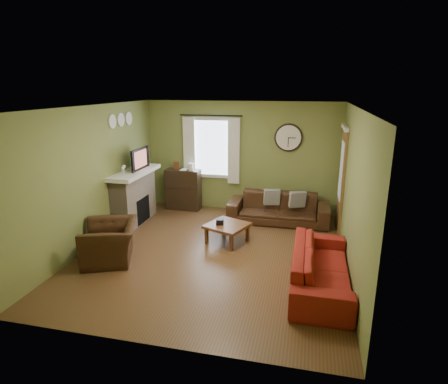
% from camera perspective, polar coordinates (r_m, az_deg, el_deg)
% --- Properties ---
extents(floor, '(4.60, 5.20, 0.00)m').
position_cam_1_polar(floor, '(6.90, -1.58, -9.26)').
color(floor, brown).
rests_on(floor, ground).
extents(ceiling, '(4.60, 5.20, 0.00)m').
position_cam_1_polar(ceiling, '(6.26, -1.77, 12.84)').
color(ceiling, white).
rests_on(ceiling, ground).
extents(wall_left, '(0.00, 5.20, 2.60)m').
position_cam_1_polar(wall_left, '(7.37, -19.24, 2.20)').
color(wall_left, olive).
rests_on(wall_left, ground).
extents(wall_right, '(0.00, 5.20, 2.60)m').
position_cam_1_polar(wall_right, '(6.30, 19.02, -0.03)').
color(wall_right, olive).
rests_on(wall_right, ground).
extents(wall_back, '(4.60, 0.00, 2.60)m').
position_cam_1_polar(wall_back, '(8.94, 2.59, 5.35)').
color(wall_back, olive).
rests_on(wall_back, ground).
extents(wall_front, '(4.60, 0.00, 2.60)m').
position_cam_1_polar(wall_front, '(4.13, -10.96, -7.70)').
color(wall_front, olive).
rests_on(wall_front, ground).
extents(fireplace, '(0.40, 1.40, 1.10)m').
position_cam_1_polar(fireplace, '(8.43, -13.53, -0.98)').
color(fireplace, tan).
rests_on(fireplace, floor).
extents(firebox, '(0.04, 0.60, 0.55)m').
position_cam_1_polar(firebox, '(8.42, -12.26, -2.70)').
color(firebox, black).
rests_on(firebox, fireplace).
extents(mantel, '(0.58, 1.60, 0.08)m').
position_cam_1_polar(mantel, '(8.27, -13.61, 2.92)').
color(mantel, white).
rests_on(mantel, fireplace).
extents(tv, '(0.08, 0.60, 0.35)m').
position_cam_1_polar(tv, '(8.35, -13.12, 4.58)').
color(tv, black).
rests_on(tv, mantel).
extents(tv_screen, '(0.02, 0.62, 0.36)m').
position_cam_1_polar(tv_screen, '(8.30, -12.65, 4.94)').
color(tv_screen, '#994C3F').
rests_on(tv_screen, mantel).
extents(medallion_left, '(0.28, 0.28, 0.03)m').
position_cam_1_polar(medallion_left, '(7.89, -16.66, 10.28)').
color(medallion_left, white).
rests_on(medallion_left, wall_left).
extents(medallion_mid, '(0.28, 0.28, 0.03)m').
position_cam_1_polar(medallion_mid, '(8.20, -15.45, 10.56)').
color(medallion_mid, white).
rests_on(medallion_mid, wall_left).
extents(medallion_right, '(0.28, 0.28, 0.03)m').
position_cam_1_polar(medallion_right, '(8.51, -14.33, 10.81)').
color(medallion_right, white).
rests_on(medallion_right, wall_left).
extents(window_pane, '(1.00, 0.02, 1.30)m').
position_cam_1_polar(window_pane, '(9.04, -1.81, 6.76)').
color(window_pane, silver).
rests_on(window_pane, wall_back).
extents(curtain_rod, '(0.03, 0.03, 1.50)m').
position_cam_1_polar(curtain_rod, '(8.85, -2.03, 11.59)').
color(curtain_rod, black).
rests_on(curtain_rod, wall_back).
extents(curtain_left, '(0.28, 0.04, 1.55)m').
position_cam_1_polar(curtain_left, '(9.11, -5.34, 6.45)').
color(curtain_left, white).
rests_on(curtain_left, wall_back).
extents(curtain_right, '(0.28, 0.04, 1.55)m').
position_cam_1_polar(curtain_right, '(8.82, 1.49, 6.21)').
color(curtain_right, white).
rests_on(curtain_right, wall_back).
extents(wall_clock, '(0.64, 0.06, 0.64)m').
position_cam_1_polar(wall_clock, '(8.68, 9.80, 8.16)').
color(wall_clock, white).
rests_on(wall_clock, wall_back).
extents(door, '(0.05, 0.90, 2.10)m').
position_cam_1_polar(door, '(8.14, 17.47, 1.77)').
color(door, brown).
rests_on(door, floor).
extents(bookshelf, '(0.83, 0.35, 0.99)m').
position_cam_1_polar(bookshelf, '(9.18, -6.22, 0.40)').
color(bookshelf, black).
rests_on(bookshelf, floor).
extents(book, '(0.19, 0.24, 0.02)m').
position_cam_1_polar(book, '(9.04, -6.56, 3.19)').
color(book, brown).
rests_on(book, bookshelf).
extents(sofa_brown, '(2.20, 0.86, 0.64)m').
position_cam_1_polar(sofa_brown, '(8.39, 8.28, -2.43)').
color(sofa_brown, '#351F11').
rests_on(sofa_brown, floor).
extents(pillow_left, '(0.37, 0.23, 0.35)m').
position_cam_1_polar(pillow_left, '(8.29, 11.13, -1.12)').
color(pillow_left, gray).
rests_on(pillow_left, sofa_brown).
extents(pillow_right, '(0.37, 0.18, 0.35)m').
position_cam_1_polar(pillow_right, '(8.37, 7.31, -0.78)').
color(pillow_right, gray).
rests_on(pillow_right, sofa_brown).
extents(sofa_red, '(0.83, 2.13, 0.62)m').
position_cam_1_polar(sofa_red, '(5.90, 14.54, -11.03)').
color(sofa_red, maroon).
rests_on(sofa_red, floor).
extents(armchair, '(1.20, 1.27, 0.66)m').
position_cam_1_polar(armchair, '(6.82, -16.97, -7.28)').
color(armchair, '#351F11').
rests_on(armchair, floor).
extents(coffee_table, '(0.92, 0.92, 0.38)m').
position_cam_1_polar(coffee_table, '(7.26, 0.49, -6.32)').
color(coffee_table, brown).
rests_on(coffee_table, floor).
extents(tissue_box, '(0.16, 0.16, 0.11)m').
position_cam_1_polar(tissue_box, '(7.17, -0.62, -4.78)').
color(tissue_box, black).
rests_on(tissue_box, coffee_table).
extents(wine_glass_a, '(0.06, 0.06, 0.18)m').
position_cam_1_polar(wine_glass_a, '(7.80, -15.15, 3.04)').
color(wine_glass_a, white).
rests_on(wine_glass_a, mantel).
extents(wine_glass_b, '(0.07, 0.07, 0.21)m').
position_cam_1_polar(wine_glass_b, '(7.84, -15.01, 3.22)').
color(wine_glass_b, white).
rests_on(wine_glass_b, mantel).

